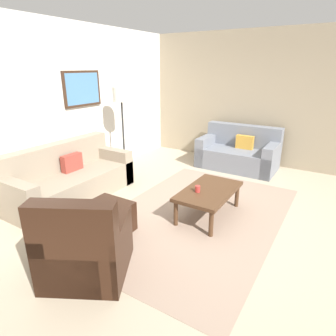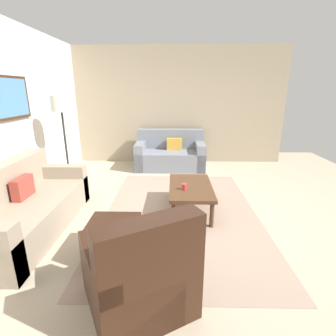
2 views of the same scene
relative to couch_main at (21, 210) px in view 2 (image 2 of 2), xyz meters
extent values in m
plane|color=tan|center=(0.52, -2.11, -0.30)|extent=(8.00, 8.00, 0.00)
cube|color=gray|center=(3.52, -2.11, 1.10)|extent=(0.12, 5.20, 2.80)
cube|color=gray|center=(0.52, -2.11, -0.29)|extent=(3.45, 2.26, 0.01)
cube|color=gray|center=(0.00, -0.10, -0.09)|extent=(2.10, 0.89, 0.42)
cube|color=gray|center=(0.00, 0.22, 0.14)|extent=(2.10, 0.24, 0.88)
cube|color=gray|center=(0.95, -0.10, 0.01)|extent=(0.20, 0.89, 0.62)
cube|color=#99382D|center=(0.13, 0.00, 0.26)|extent=(0.36, 0.12, 0.28)
cube|color=slate|center=(2.87, -1.91, -0.09)|extent=(0.89, 1.60, 0.42)
cube|color=slate|center=(3.20, -1.91, 0.14)|extent=(0.24, 1.60, 0.88)
cube|color=slate|center=(2.87, -1.21, 0.01)|extent=(0.89, 0.20, 0.62)
cube|color=slate|center=(2.87, -2.61, 0.01)|extent=(0.89, 0.20, 0.62)
cube|color=gold|center=(2.98, -2.01, 0.26)|extent=(0.12, 0.36, 0.28)
cube|color=black|center=(-1.16, -1.69, -0.08)|extent=(1.09, 1.09, 0.44)
cube|color=black|center=(-1.42, -1.83, 0.18)|extent=(0.56, 0.80, 0.95)
cube|color=black|center=(-1.00, -1.97, 0.00)|extent=(0.78, 0.52, 0.60)
cube|color=black|center=(-1.31, -1.41, 0.00)|extent=(0.78, 0.52, 0.60)
cube|color=black|center=(-0.50, -1.33, -0.10)|extent=(0.56, 0.56, 0.40)
cylinder|color=#472D1C|center=(0.14, -2.51, -0.12)|extent=(0.06, 0.06, 0.36)
cylinder|color=#472D1C|center=(1.12, -2.51, -0.12)|extent=(0.06, 0.06, 0.36)
cylinder|color=#472D1C|center=(0.14, -1.99, -0.12)|extent=(0.06, 0.06, 0.36)
cylinder|color=#472D1C|center=(1.12, -1.99, -0.12)|extent=(0.06, 0.06, 0.36)
cube|color=#472D1C|center=(0.63, -2.25, 0.09)|extent=(1.10, 0.64, 0.05)
cylinder|color=#B2332D|center=(0.47, -2.15, 0.16)|extent=(0.07, 0.07, 0.09)
cylinder|color=black|center=(1.31, -0.12, -0.28)|extent=(0.28, 0.28, 0.03)
cylinder|color=#262626|center=(1.31, -0.12, 0.43)|extent=(0.04, 0.04, 1.45)
cylinder|color=beige|center=(1.31, -0.12, 1.28)|extent=(0.32, 0.32, 0.26)
cube|color=#382316|center=(0.87, 0.41, 1.39)|extent=(0.83, 0.04, 0.62)
cube|color=teal|center=(0.87, 0.39, 1.39)|extent=(0.75, 0.01, 0.54)
camera|label=1|loc=(-2.86, -3.73, 1.76)|focal=30.65mm
camera|label=2|loc=(-2.95, -1.99, 1.50)|focal=27.11mm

